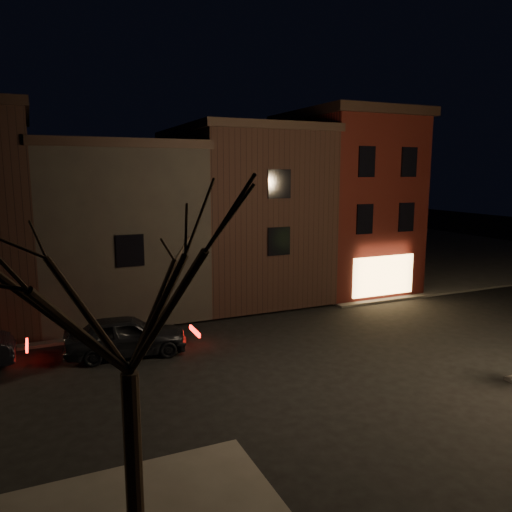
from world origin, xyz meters
The scene contains 7 objects.
ground centered at (0.00, 0.00, 0.00)m, with size 120.00×120.00×0.00m, color black.
sidewalk_far_right centered at (20.00, 20.00, 0.06)m, with size 30.00×30.00×0.12m, color #2D2B28.
corner_building centered at (8.00, 9.47, 5.40)m, with size 6.50×8.50×10.50m.
row_building_a centered at (1.50, 10.50, 4.83)m, with size 7.30×10.30×9.40m.
row_building_b centered at (-5.75, 10.50, 4.33)m, with size 7.80×10.30×8.40m.
bare_tree_left centered at (-8.00, -7.00, 5.43)m, with size 5.60×5.60×7.50m.
parked_car_a centered at (-6.50, 2.75, 0.79)m, with size 1.87×4.65×1.59m, color black.
Camera 1 is at (-9.49, -16.35, 7.12)m, focal length 35.00 mm.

